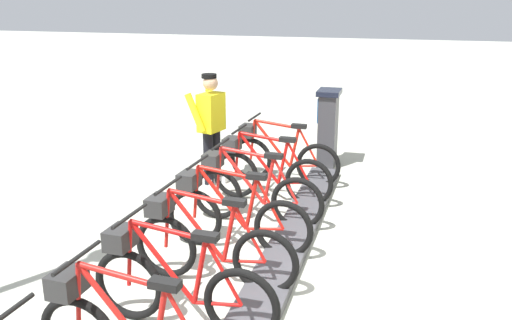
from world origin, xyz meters
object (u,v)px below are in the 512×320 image
Objects in this scene: bike_docked_2 at (251,191)px; bike_docked_5 at (175,284)px; bike_docked_0 at (279,156)px; bike_docked_1 at (266,172)px; bike_docked_3 at (231,214)px; payment_kiosk at (328,127)px; worker_near_rack at (211,125)px; bike_docked_4 at (207,244)px.

bike_docked_2 and bike_docked_5 have the same top height.
bike_docked_0 and bike_docked_1 have the same top height.
bike_docked_1 is (0.00, 0.78, 0.00)m from bike_docked_0.
bike_docked_1 is at bearing -90.00° from bike_docked_3.
payment_kiosk is 2.06m from worker_near_rack.
bike_docked_2 is 0.78m from bike_docked_3.
worker_near_rack reaches higher than bike_docked_5.
worker_near_rack is (0.98, 0.27, 0.48)m from bike_docked_0.
bike_docked_3 is 2.35m from worker_near_rack.
payment_kiosk is 1.94m from bike_docked_1.
bike_docked_3 is at bearing 90.00° from bike_docked_1.
payment_kiosk reaches higher than bike_docked_2.
bike_docked_2 is (0.00, 1.57, 0.00)m from bike_docked_0.
bike_docked_5 is (0.57, 4.97, -0.24)m from payment_kiosk.
worker_near_rack is at bearing -71.09° from bike_docked_4.
bike_docked_1 is at bearing -90.00° from bike_docked_4.
bike_docked_1 is 1.57m from bike_docked_3.
bike_docked_4 is at bearing 82.23° from payment_kiosk.
bike_docked_2 is at bearing -90.00° from bike_docked_3.
worker_near_rack is at bearing -64.75° from bike_docked_3.
bike_docked_3 is 1.04× the size of worker_near_rack.
payment_kiosk is at bearing -118.36° from bike_docked_0.
bike_docked_0 is 1.00× the size of bike_docked_4.
payment_kiosk is 0.74× the size of bike_docked_3.
bike_docked_1 is at bearing 72.76° from payment_kiosk.
worker_near_rack reaches higher than bike_docked_4.
bike_docked_1 is 1.00× the size of bike_docked_4.
bike_docked_1 is 1.00× the size of bike_docked_5.
payment_kiosk reaches higher than bike_docked_5.
bike_docked_0 and bike_docked_4 have the same top height.
bike_docked_2 is 1.04× the size of worker_near_rack.
payment_kiosk is 5.01m from bike_docked_5.
bike_docked_3 is (0.00, 2.35, 0.00)m from bike_docked_0.
bike_docked_2 is (0.00, 0.78, 0.00)m from bike_docked_1.
bike_docked_2 is 1.57m from bike_docked_4.
bike_docked_2 is (0.57, 2.62, -0.24)m from payment_kiosk.
bike_docked_0 is 1.00× the size of bike_docked_1.
bike_docked_3 is at bearing 80.48° from payment_kiosk.
bike_docked_0 is 1.00× the size of bike_docked_5.
bike_docked_4 is (0.00, 3.13, 0.00)m from bike_docked_0.
bike_docked_4 is 3.06m from worker_near_rack.
worker_near_rack reaches higher than bike_docked_1.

